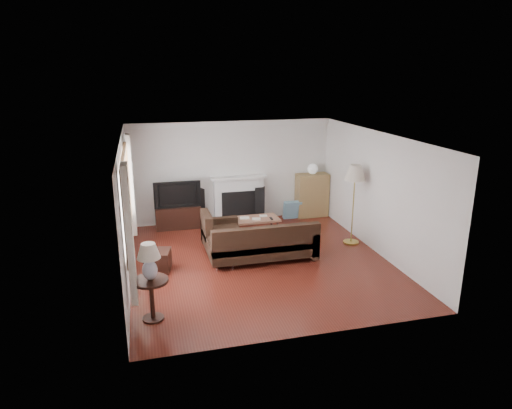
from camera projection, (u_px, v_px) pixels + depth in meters
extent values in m
cube|color=#581D13|center=(260.00, 261.00, 9.13)|extent=(5.10, 5.60, 0.04)
cube|color=white|center=(260.00, 136.00, 8.42)|extent=(5.10, 5.60, 0.04)
cube|color=white|center=(232.00, 172.00, 11.33)|extent=(5.00, 0.04, 2.50)
cube|color=white|center=(311.00, 256.00, 6.22)|extent=(5.00, 0.04, 2.50)
cube|color=white|center=(125.00, 211.00, 8.18)|extent=(0.04, 5.50, 2.50)
cube|color=white|center=(377.00, 193.00, 9.37)|extent=(0.04, 5.50, 2.50)
cube|color=brown|center=(127.00, 198.00, 7.92)|extent=(0.12, 2.74, 1.54)
cube|color=beige|center=(129.00, 235.00, 6.57)|extent=(0.10, 0.35, 2.10)
cube|color=beige|center=(131.00, 185.00, 9.39)|extent=(0.10, 0.35, 2.10)
cube|color=white|center=(239.00, 198.00, 11.46)|extent=(1.40, 0.26, 1.15)
cube|color=black|center=(178.00, 217.00, 11.03)|extent=(1.08, 0.48, 0.54)
imported|color=black|center=(177.00, 193.00, 10.86)|extent=(1.10, 0.14, 0.63)
cube|color=black|center=(197.00, 207.00, 11.13)|extent=(0.36, 0.39, 0.92)
cube|color=black|center=(260.00, 204.00, 11.54)|extent=(0.31, 0.34, 0.84)
cube|color=olive|center=(312.00, 195.00, 11.81)|extent=(0.81, 0.39, 1.12)
sphere|color=white|center=(313.00, 169.00, 11.61)|extent=(0.26, 0.26, 0.26)
cube|color=black|center=(262.00, 242.00, 9.11)|extent=(2.33, 1.70, 0.75)
cube|color=#8E5B44|center=(255.00, 227.00, 10.51)|extent=(1.08, 0.62, 0.42)
cube|color=black|center=(158.00, 260.00, 8.68)|extent=(0.56, 0.56, 0.39)
cube|color=#AB943B|center=(353.00, 205.00, 9.85)|extent=(0.51, 0.51, 1.75)
cube|color=black|center=(152.00, 299.00, 6.93)|extent=(0.53, 0.53, 0.67)
cube|color=silver|center=(149.00, 262.00, 6.75)|extent=(0.35, 0.35, 0.57)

